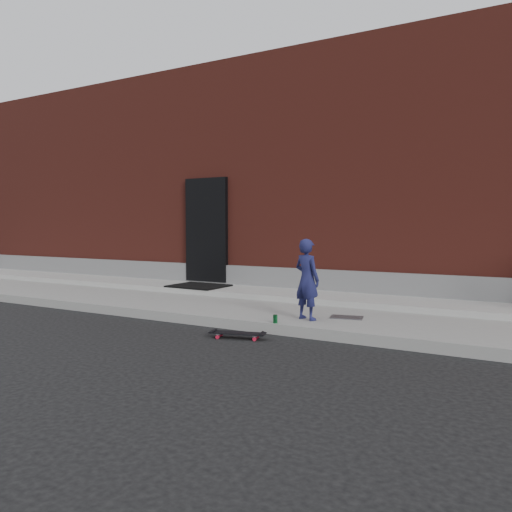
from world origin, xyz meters
The scene contains 9 objects.
ground centered at (0.00, 0.00, 0.00)m, with size 80.00×80.00×0.00m, color black.
sidewalk centered at (0.00, 1.50, 0.07)m, with size 20.00×3.00×0.15m, color gray.
apron centered at (0.00, 2.40, 0.20)m, with size 20.00×1.20×0.10m, color gray.
building centered at (0.00, 6.99, 2.50)m, with size 20.00×8.10×5.00m.
child centered at (0.85, 0.52, 0.73)m, with size 0.42×0.28×1.16m, color #1B1D4B.
skateboard centered at (0.28, -0.45, 0.07)m, with size 0.75×0.37×0.08m.
soda_can centered at (0.58, 0.06, 0.21)m, with size 0.06×0.06×0.12m, color #177535.
doormat centered at (-2.30, 2.24, 0.27)m, with size 1.10×0.89×0.03m, color black.
utility_plate centered at (1.30, 0.92, 0.16)m, with size 0.46×0.29×0.01m, color #4D4C51.
Camera 1 is at (3.69, -5.99, 1.49)m, focal length 35.00 mm.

